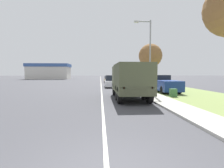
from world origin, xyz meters
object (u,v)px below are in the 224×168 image
at_px(car_nearest_ahead, 111,82).
at_px(pickup_truck, 164,84).
at_px(military_truck, 130,79).
at_px(car_second_ahead, 108,79).
at_px(lamp_post, 148,50).

xyz_separation_m(car_nearest_ahead, pickup_truck, (5.40, -6.64, 0.11)).
distance_m(car_nearest_ahead, pickup_truck, 8.56).
distance_m(military_truck, pickup_truck, 7.00).
xyz_separation_m(car_second_ahead, lamp_post, (2.93, -21.70, 3.67)).
bearing_deg(car_second_ahead, pickup_truck, -74.98).
distance_m(military_truck, car_nearest_ahead, 11.85).
distance_m(pickup_truck, lamp_post, 4.63).
height_order(military_truck, car_nearest_ahead, military_truck).
relative_size(car_second_ahead, pickup_truck, 0.86).
relative_size(car_nearest_ahead, pickup_truck, 0.81).
height_order(pickup_truck, lamp_post, lamp_post).
bearing_deg(pickup_truck, car_second_ahead, 105.02).
relative_size(military_truck, car_second_ahead, 1.38).
bearing_deg(military_truck, pickup_truck, 47.71).
distance_m(car_nearest_ahead, lamp_post, 9.83).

